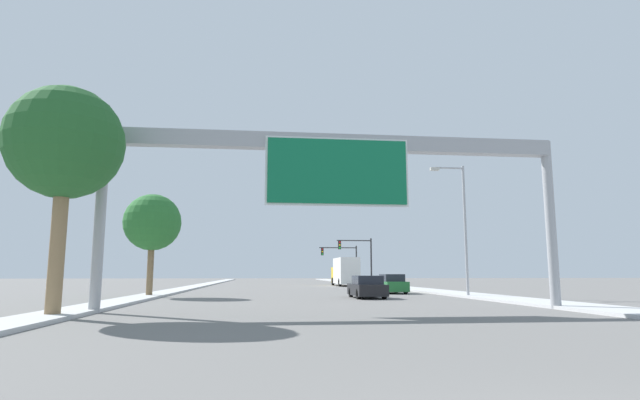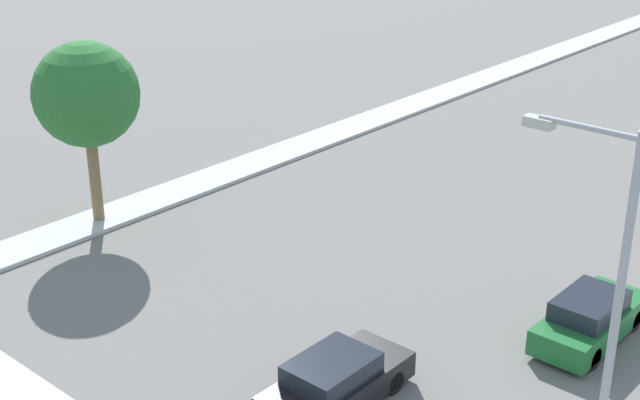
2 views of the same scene
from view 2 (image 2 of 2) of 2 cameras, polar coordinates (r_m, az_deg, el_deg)
name	(u,v)px [view 2 (image 2 of 2)]	position (r m, az deg, el deg)	size (l,w,h in m)	color
median_strip_left	(493,75)	(55.12, 11.02, 7.83)	(2.00, 120.00, 0.15)	#BBBBBB
car_far_center	(590,318)	(27.11, 16.90, -7.27)	(1.73, 4.41, 1.50)	#1E662D
car_near_right	(336,382)	(23.30, 1.02, -11.56)	(1.83, 4.36, 1.43)	black
palm_tree_background	(86,95)	(33.13, -14.73, 6.51)	(3.85, 3.85, 6.95)	brown
street_lamp_right	(603,309)	(18.21, 17.66, -6.67)	(2.39, 0.28, 8.86)	#9EA0A5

